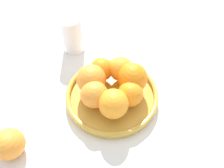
% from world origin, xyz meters
% --- Properties ---
extents(ground_plane, '(4.00, 4.00, 0.00)m').
position_xyz_m(ground_plane, '(0.00, 0.00, 0.00)').
color(ground_plane, white).
extents(fruit_bowl, '(0.26, 0.26, 0.03)m').
position_xyz_m(fruit_bowl, '(0.00, 0.00, 0.01)').
color(fruit_bowl, gold).
rests_on(fruit_bowl, ground_plane).
extents(orange_pile, '(0.18, 0.18, 0.08)m').
position_xyz_m(orange_pile, '(-0.00, 0.00, 0.07)').
color(orange_pile, orange).
rests_on(orange_pile, fruit_bowl).
extents(stray_orange, '(0.07, 0.07, 0.07)m').
position_xyz_m(stray_orange, '(-0.12, -0.25, 0.04)').
color(stray_orange, orange).
rests_on(stray_orange, ground_plane).
extents(drinking_glass, '(0.07, 0.07, 0.12)m').
position_xyz_m(drinking_glass, '(-0.22, 0.11, 0.06)').
color(drinking_glass, white).
rests_on(drinking_glass, ground_plane).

